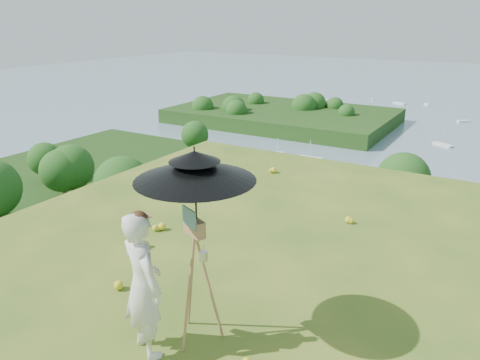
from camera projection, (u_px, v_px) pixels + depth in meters
The scene contains 10 objects.
ground at pixel (352, 338), 5.63m from camera, with size 14.00×14.00×0.00m, color #37611B.
shoreline_tier at pixel (477, 268), 78.31m from camera, with size 170.00×28.00×8.00m, color #666152.
peninsula at pixel (283, 109), 177.21m from camera, with size 90.00×60.00×12.00m, color #19360E, non-canonical shape.
slope_trees at pixel (471, 255), 38.96m from camera, with size 110.00×50.00×6.00m, color #1A5218, non-canonical shape.
moored_boats at pixel (462, 138), 153.39m from camera, with size 140.00×140.00×0.70m, color white, non-canonical shape.
wildflowers at pixel (359, 323), 5.81m from camera, with size 10.00×10.50×0.12m, color yellow, non-canonical shape.
painter at pixel (143, 285), 5.15m from camera, with size 0.63×0.42×1.74m, color silver.
field_easel at pixel (196, 275), 5.39m from camera, with size 0.64×0.64×1.69m, color #A37D44, non-canonical shape.
sun_umbrella at pixel (196, 190), 5.06m from camera, with size 1.33×1.33×0.98m, color black, non-canonical shape.
painter_cap at pixel (138, 216), 4.88m from camera, with size 0.21×0.25×0.10m, color #C26A73, non-canonical shape.
Camera 1 is at (1.24, -4.73, 3.65)m, focal length 35.00 mm.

